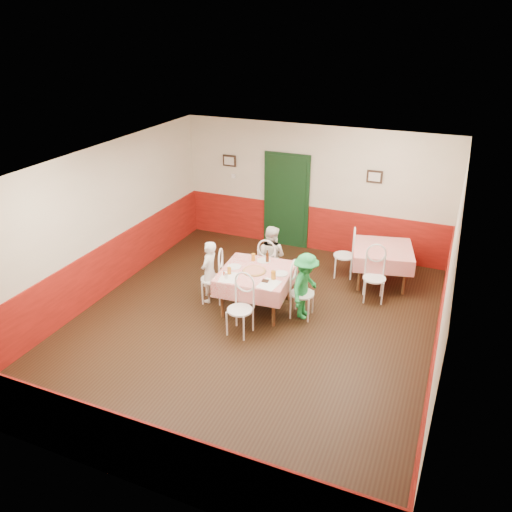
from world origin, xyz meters
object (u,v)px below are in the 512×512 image
at_px(chair_right, 302,294).
at_px(chair_second_b, 374,278).
at_px(glass_b, 273,275).
at_px(wallet, 265,281).
at_px(beer_bottle, 267,257).
at_px(pizza, 254,271).
at_px(chair_near, 240,310).
at_px(diner_right, 305,286).
at_px(chair_left, 212,279).
at_px(glass_c, 253,257).
at_px(diner_left, 209,272).
at_px(glass_a, 229,271).
at_px(diner_far, 271,257).
at_px(chair_far, 270,266).
at_px(main_table, 256,290).
at_px(second_table, 381,265).
at_px(chair_second_a, 344,256).

bearing_deg(chair_right, chair_second_b, -48.10).
xyz_separation_m(glass_b, wallet, (-0.10, -0.13, -0.06)).
bearing_deg(chair_right, beer_bottle, 64.41).
bearing_deg(chair_right, pizza, 93.77).
bearing_deg(chair_near, diner_right, 52.65).
bearing_deg(chair_left, glass_c, 107.70).
relative_size(chair_left, diner_left, 0.76).
xyz_separation_m(glass_a, diner_far, (0.32, 1.19, -0.19)).
distance_m(wallet, diner_right, 0.73).
xyz_separation_m(beer_bottle, diner_left, (-0.96, -0.46, -0.27)).
distance_m(chair_left, diner_right, 1.76).
relative_size(chair_far, wallet, 8.18).
bearing_deg(chair_right, glass_a, 103.08).
bearing_deg(main_table, chair_far, 94.37).
bearing_deg(diner_far, glass_c, 79.96).
xyz_separation_m(chair_near, glass_c, (-0.27, 1.21, 0.38)).
xyz_separation_m(chair_left, glass_c, (0.64, 0.43, 0.38)).
bearing_deg(chair_second_b, pizza, -161.67).
bearing_deg(second_table, chair_near, -124.13).
xyz_separation_m(wallet, diner_far, (-0.37, 1.20, -0.14)).
distance_m(chair_second_b, glass_b, 2.02).
height_order(glass_a, diner_right, diner_right).
height_order(chair_second_b, wallet, chair_second_b).
bearing_deg(glass_c, main_table, -60.67).
xyz_separation_m(second_table, wallet, (-1.61, -2.17, 0.40)).
height_order(glass_c, wallet, glass_c).
relative_size(chair_far, beer_bottle, 4.12).
bearing_deg(diner_far, second_table, -149.41).
xyz_separation_m(chair_left, chair_second_b, (2.75, 1.18, 0.00)).
xyz_separation_m(wallet, diner_right, (0.60, 0.37, -0.16)).
distance_m(diner_left, diner_right, 1.80).
distance_m(second_table, diner_right, 2.07).
relative_size(second_table, chair_second_b, 1.24).
height_order(second_table, glass_b, glass_b).
bearing_deg(diner_far, chair_right, 142.18).
height_order(chair_right, chair_second_b, same).
xyz_separation_m(chair_second_b, diner_left, (-2.80, -1.18, 0.14)).
height_order(chair_second_a, beer_bottle, beer_bottle).
xyz_separation_m(main_table, diner_far, (-0.07, 0.90, 0.26)).
xyz_separation_m(chair_near, pizza, (-0.08, 0.81, 0.32)).
xyz_separation_m(chair_left, chair_right, (1.70, 0.13, 0.00)).
xyz_separation_m(diner_left, diner_far, (0.83, 0.97, 0.04)).
distance_m(pizza, diner_far, 0.95).
distance_m(chair_far, diner_far, 0.19).
bearing_deg(wallet, diner_right, 27.52).
bearing_deg(chair_right, diner_right, -88.59).
height_order(chair_far, chair_second_b, same).
bearing_deg(beer_bottle, main_table, -98.54).
xyz_separation_m(chair_second_a, glass_c, (-1.36, -1.50, 0.38)).
bearing_deg(main_table, chair_second_a, 58.27).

